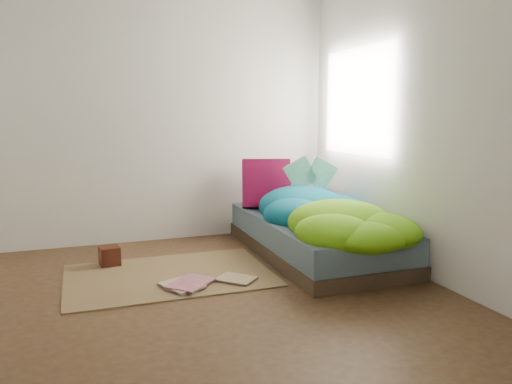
# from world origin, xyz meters

# --- Properties ---
(ground) EXTENTS (3.50, 3.50, 0.00)m
(ground) POSITION_xyz_m (0.00, 0.00, 0.00)
(ground) COLOR #3E2518
(ground) RESTS_ON ground
(room_walls) EXTENTS (3.54, 3.54, 2.62)m
(room_walls) POSITION_xyz_m (0.01, 0.01, 1.63)
(room_walls) COLOR silver
(room_walls) RESTS_ON ground
(bed) EXTENTS (1.00, 2.00, 0.34)m
(bed) POSITION_xyz_m (1.22, 0.72, 0.17)
(bed) COLOR #382A1F
(bed) RESTS_ON ground
(duvet) EXTENTS (0.96, 1.84, 0.34)m
(duvet) POSITION_xyz_m (1.22, 0.50, 0.51)
(duvet) COLOR #07566E
(duvet) RESTS_ON bed
(rug) EXTENTS (1.60, 1.10, 0.01)m
(rug) POSITION_xyz_m (-0.15, 0.55, 0.01)
(rug) COLOR brown
(rug) RESTS_ON ground
(pillow_floral) EXTENTS (0.63, 0.43, 0.13)m
(pillow_floral) POSITION_xyz_m (1.40, 1.49, 0.41)
(pillow_floral) COLOR beige
(pillow_floral) RESTS_ON bed
(pillow_magenta) EXTENTS (0.51, 0.29, 0.49)m
(pillow_magenta) POSITION_xyz_m (0.99, 1.37, 0.58)
(pillow_magenta) COLOR #550522
(pillow_magenta) RESTS_ON bed
(open_book) EXTENTS (0.43, 0.22, 0.26)m
(open_book) POSITION_xyz_m (1.33, 1.04, 0.81)
(open_book) COLOR #2F7D28
(open_book) RESTS_ON duvet
(wooden_box) EXTENTS (0.18, 0.18, 0.16)m
(wooden_box) POSITION_xyz_m (-0.58, 0.98, 0.09)
(wooden_box) COLOR #360E0C
(wooden_box) RESTS_ON rug
(floor_book_a) EXTENTS (0.34, 0.38, 0.02)m
(floor_book_a) POSITION_xyz_m (-0.22, 0.18, 0.02)
(floor_book_a) COLOR beige
(floor_book_a) RESTS_ON rug
(floor_book_b) EXTENTS (0.43, 0.43, 0.03)m
(floor_book_b) POSITION_xyz_m (-0.14, 0.32, 0.03)
(floor_book_b) COLOR #DC7E86
(floor_book_b) RESTS_ON rug
(floor_book_c) EXTENTS (0.35, 0.35, 0.02)m
(floor_book_c) POSITION_xyz_m (0.24, 0.16, 0.02)
(floor_book_c) COLOR tan
(floor_book_c) RESTS_ON rug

